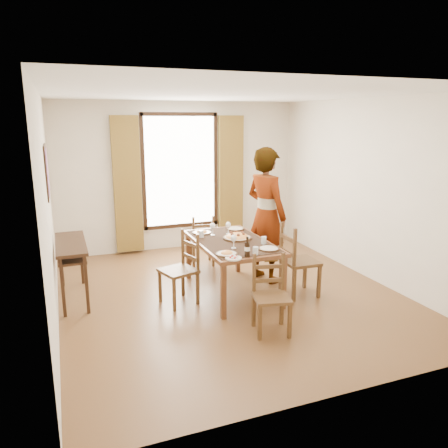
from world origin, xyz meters
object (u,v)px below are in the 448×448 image
object	(u,v)px
pasta_platter	(237,235)
dining_table	(232,245)
console_table	(71,251)
man	(266,215)

from	to	relation	value
pasta_platter	dining_table	bearing A→B (deg)	-148.45
console_table	man	world-z (taller)	man
console_table	pasta_platter	bearing A→B (deg)	-12.43
man	pasta_platter	xyz separation A→B (m)	(-0.56, -0.24, -0.20)
console_table	pasta_platter	distance (m)	2.25
console_table	pasta_platter	world-z (taller)	pasta_platter
pasta_platter	console_table	bearing A→B (deg)	167.57
dining_table	man	bearing A→B (deg)	24.32
man	pasta_platter	distance (m)	0.64
man	pasta_platter	bearing A→B (deg)	93.76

